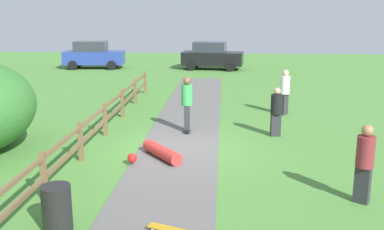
# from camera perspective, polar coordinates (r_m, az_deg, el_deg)

# --- Properties ---
(ground_plane) EXTENTS (60.00, 60.00, 0.00)m
(ground_plane) POSITION_cam_1_polar(r_m,az_deg,el_deg) (13.43, -1.70, -4.35)
(ground_plane) COLOR #4C8438
(asphalt_path) EXTENTS (2.40, 28.00, 0.02)m
(asphalt_path) POSITION_cam_1_polar(r_m,az_deg,el_deg) (13.43, -1.70, -4.31)
(asphalt_path) COLOR #605E5B
(asphalt_path) RESTS_ON ground_plane
(wooden_fence) EXTENTS (0.12, 18.12, 1.10)m
(wooden_fence) POSITION_cam_1_polar(r_m,az_deg,el_deg) (13.74, -12.58, -1.36)
(wooden_fence) COLOR brown
(wooden_fence) RESTS_ON ground_plane
(trash_bin) EXTENTS (0.56, 0.56, 0.90)m
(trash_bin) POSITION_cam_1_polar(r_m,az_deg,el_deg) (8.91, -17.04, -11.42)
(trash_bin) COLOR black
(trash_bin) RESTS_ON ground_plane
(skater_riding) EXTENTS (0.41, 0.81, 1.88)m
(skater_riding) POSITION_cam_1_polar(r_m,az_deg,el_deg) (14.97, -0.66, 1.77)
(skater_riding) COLOR black
(skater_riding) RESTS_ON asphalt_path
(skater_fallen) EXTENTS (1.50, 1.50, 0.36)m
(skater_fallen) POSITION_cam_1_polar(r_m,az_deg,el_deg) (12.47, -4.20, -4.85)
(skater_fallen) COLOR red
(skater_fallen) RESTS_ON asphalt_path
(skateboard_loose) EXTENTS (0.82, 0.47, 0.08)m
(skateboard_loose) POSITION_cam_1_polar(r_m,az_deg,el_deg) (8.59, -3.16, -14.48)
(skateboard_loose) COLOR #BF8C19
(skateboard_loose) RESTS_ON asphalt_path
(bystander_maroon) EXTENTS (0.53, 0.53, 1.75)m
(bystander_maroon) POSITION_cam_1_polar(r_m,az_deg,el_deg) (10.18, 21.40, -5.48)
(bystander_maroon) COLOR #2D2D33
(bystander_maroon) RESTS_ON ground_plane
(bystander_black) EXTENTS (0.42, 0.42, 1.64)m
(bystander_black) POSITION_cam_1_polar(r_m,az_deg,el_deg) (14.78, 10.83, 0.67)
(bystander_black) COLOR #2D2D33
(bystander_black) RESTS_ON ground_plane
(bystander_white) EXTENTS (0.53, 0.53, 1.80)m
(bystander_white) POSITION_cam_1_polar(r_m,az_deg,el_deg) (17.92, 11.88, 3.19)
(bystander_white) COLOR #2D2D33
(bystander_white) RESTS_ON ground_plane
(parked_car_blue) EXTENTS (4.33, 2.27, 1.92)m
(parked_car_blue) POSITION_cam_1_polar(r_m,az_deg,el_deg) (32.45, -12.61, 7.59)
(parked_car_blue) COLOR #283D99
(parked_car_blue) RESTS_ON ground_plane
(parked_car_black) EXTENTS (4.37, 2.39, 1.92)m
(parked_car_black) POSITION_cam_1_polar(r_m,az_deg,el_deg) (31.13, 2.57, 7.66)
(parked_car_black) COLOR black
(parked_car_black) RESTS_ON ground_plane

